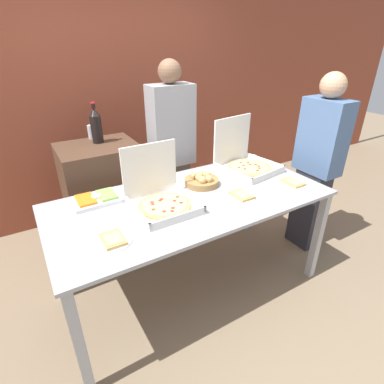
{
  "coord_description": "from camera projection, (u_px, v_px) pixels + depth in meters",
  "views": [
    {
      "loc": [
        -1.0,
        -1.67,
        1.91
      ],
      "look_at": [
        0.0,
        0.0,
        0.91
      ],
      "focal_mm": 28.0,
      "sensor_mm": 36.0,
      "label": 1
    }
  ],
  "objects": [
    {
      "name": "veggie_tray",
      "position": [
        97.0,
        199.0,
        2.15
      ],
      "size": [
        0.34,
        0.23,
        0.05
      ],
      "color": "white",
      "rests_on": "buffet_table"
    },
    {
      "name": "soda_can_silver",
      "position": [
        91.0,
        132.0,
        2.74
      ],
      "size": [
        0.07,
        0.07,
        0.12
      ],
      "color": "silver",
      "rests_on": "sideboard_podium"
    },
    {
      "name": "buffet_table",
      "position": [
        192.0,
        209.0,
        2.26
      ],
      "size": [
        2.06,
        0.97,
        0.86
      ],
      "color": "#A8AAB2",
      "rests_on": "ground_plane"
    },
    {
      "name": "pizza_box_far_right",
      "position": [
        161.0,
        197.0,
        2.07
      ],
      "size": [
        0.42,
        0.43,
        0.41
      ],
      "rotation": [
        0.0,
        0.0,
        0.01
      ],
      "color": "silver",
      "rests_on": "buffet_table"
    },
    {
      "name": "person_guest_plaid",
      "position": [
        172.0,
        155.0,
        2.84
      ],
      "size": [
        0.4,
        0.22,
        1.77
      ],
      "rotation": [
        0.0,
        0.0,
        3.14
      ],
      "color": "#473D33",
      "rests_on": "ground_plane"
    },
    {
      "name": "bread_basket",
      "position": [
        202.0,
        180.0,
        2.4
      ],
      "size": [
        0.27,
        0.27,
        0.1
      ],
      "color": "#9E7542",
      "rests_on": "buffet_table"
    },
    {
      "name": "pizza_box_far_left",
      "position": [
        245.0,
        161.0,
        2.68
      ],
      "size": [
        0.5,
        0.52,
        0.44
      ],
      "rotation": [
        0.0,
        0.0,
        0.15
      ],
      "color": "silver",
      "rests_on": "buffet_table"
    },
    {
      "name": "person_guest_cap",
      "position": [
        317.0,
        164.0,
        2.77
      ],
      "size": [
        0.22,
        0.4,
        1.68
      ],
      "rotation": [
        0.0,
        0.0,
        1.57
      ],
      "color": "#2D2D38",
      "rests_on": "ground_plane"
    },
    {
      "name": "sideboard_podium",
      "position": [
        105.0,
        201.0,
        2.83
      ],
      "size": [
        0.67,
        0.55,
        1.09
      ],
      "color": "#4C3323",
      "rests_on": "ground_plane"
    },
    {
      "name": "ground_plane",
      "position": [
        192.0,
        285.0,
        2.61
      ],
      "size": [
        16.0,
        16.0,
        0.0
      ],
      "primitive_type": "plane",
      "color": "#847056"
    },
    {
      "name": "soda_bottle",
      "position": [
        96.0,
        125.0,
        2.58
      ],
      "size": [
        0.1,
        0.1,
        0.35
      ],
      "color": "black",
      "rests_on": "sideboard_podium"
    },
    {
      "name": "paper_plate_front_left",
      "position": [
        242.0,
        196.0,
        2.22
      ],
      "size": [
        0.21,
        0.21,
        0.03
      ],
      "color": "white",
      "rests_on": "buffet_table"
    },
    {
      "name": "paper_plate_front_center",
      "position": [
        293.0,
        183.0,
        2.42
      ],
      "size": [
        0.23,
        0.23,
        0.03
      ],
      "color": "white",
      "rests_on": "buffet_table"
    },
    {
      "name": "brick_wall_behind",
      "position": [
        112.0,
        92.0,
        3.27
      ],
      "size": [
        10.0,
        0.06,
        2.8
      ],
      "color": "brown",
      "rests_on": "ground_plane"
    },
    {
      "name": "paper_plate_front_right",
      "position": [
        113.0,
        240.0,
        1.73
      ],
      "size": [
        0.22,
        0.22,
        0.03
      ],
      "color": "white",
      "rests_on": "buffet_table"
    }
  ]
}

